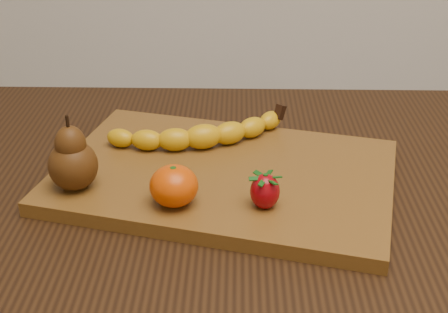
# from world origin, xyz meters

# --- Properties ---
(table) EXTENTS (1.00, 0.70, 0.76)m
(table) POSITION_xyz_m (0.00, 0.00, 0.66)
(table) COLOR black
(table) RESTS_ON ground
(cutting_board) EXTENTS (0.51, 0.40, 0.02)m
(cutting_board) POSITION_xyz_m (0.05, 0.00, 0.77)
(cutting_board) COLOR brown
(cutting_board) RESTS_ON table
(banana) EXTENTS (0.24, 0.12, 0.04)m
(banana) POSITION_xyz_m (0.02, 0.07, 0.80)
(banana) COLOR #D69E0A
(banana) RESTS_ON cutting_board
(pear) EXTENTS (0.08, 0.08, 0.10)m
(pear) POSITION_xyz_m (-0.14, -0.05, 0.83)
(pear) COLOR #48270B
(pear) RESTS_ON cutting_board
(mandarin) EXTENTS (0.07, 0.07, 0.05)m
(mandarin) POSITION_xyz_m (-0.01, -0.08, 0.81)
(mandarin) COLOR #CC4002
(mandarin) RESTS_ON cutting_board
(strawberry) EXTENTS (0.04, 0.04, 0.05)m
(strawberry) POSITION_xyz_m (0.10, -0.09, 0.80)
(strawberry) COLOR #8F030B
(strawberry) RESTS_ON cutting_board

